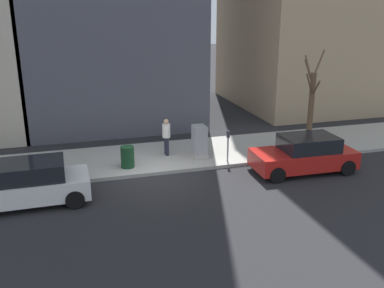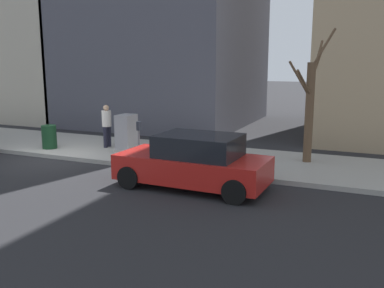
% 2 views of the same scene
% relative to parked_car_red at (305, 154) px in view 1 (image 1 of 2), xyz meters
% --- Properties ---
extents(ground_plane, '(120.00, 120.00, 0.00)m').
position_rel_parked_car_red_xyz_m(ground_plane, '(1.23, 6.02, -0.74)').
color(ground_plane, '#232326').
extents(sidewalk, '(4.00, 36.00, 0.15)m').
position_rel_parked_car_red_xyz_m(sidewalk, '(3.23, 6.02, -0.66)').
color(sidewalk, '#9E9B93').
rests_on(sidewalk, ground).
extents(parked_car_red, '(2.02, 4.25, 1.52)m').
position_rel_parked_car_red_xyz_m(parked_car_red, '(0.00, 0.00, 0.00)').
color(parked_car_red, red).
rests_on(parked_car_red, ground).
extents(parked_car_white, '(1.97, 4.23, 1.52)m').
position_rel_parked_car_red_xyz_m(parked_car_white, '(-0.05, 10.73, 0.00)').
color(parked_car_white, white).
rests_on(parked_car_white, ground).
extents(parking_meter, '(0.14, 0.10, 1.35)m').
position_rel_parked_car_red_xyz_m(parking_meter, '(1.68, 2.74, 0.24)').
color(parking_meter, slate).
rests_on(parking_meter, sidewalk).
extents(utility_box, '(0.83, 0.61, 1.43)m').
position_rel_parked_car_red_xyz_m(utility_box, '(2.53, 3.76, 0.11)').
color(utility_box, '#A8A399').
rests_on(utility_box, sidewalk).
extents(bare_tree, '(2.25, 1.35, 4.39)m').
position_rel_parked_car_red_xyz_m(bare_tree, '(3.85, -2.52, 1.30)').
color(bare_tree, brown).
rests_on(bare_tree, sidewalk).
extents(trash_bin, '(0.56, 0.56, 0.90)m').
position_rel_parked_car_red_xyz_m(trash_bin, '(2.13, 7.01, -0.14)').
color(trash_bin, '#14381E').
rests_on(trash_bin, sidewalk).
extents(pedestrian_near_meter, '(0.40, 0.36, 1.66)m').
position_rel_parked_car_red_xyz_m(pedestrian_near_meter, '(3.23, 5.09, 0.35)').
color(pedestrian_near_meter, '#1E1E2D').
rests_on(pedestrian_near_meter, sidewalk).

